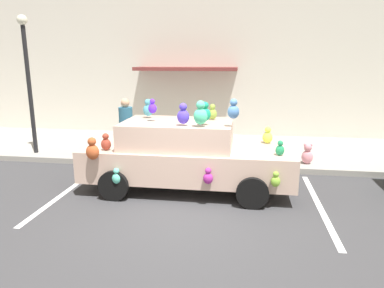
{
  "coord_description": "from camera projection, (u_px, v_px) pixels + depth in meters",
  "views": [
    {
      "loc": [
        1.05,
        -5.88,
        2.86
      ],
      "look_at": [
        -0.15,
        2.18,
        0.9
      ],
      "focal_mm": 32.83,
      "sensor_mm": 36.0,
      "label": 1
    }
  ],
  "objects": [
    {
      "name": "plush_covered_car",
      "position": [
        185.0,
        154.0,
        7.82
      ],
      "size": [
        4.58,
        2.07,
        2.11
      ],
      "color": "#CBAB98",
      "rests_on": "ground"
    },
    {
      "name": "street_lamp_post",
      "position": [
        28.0,
        71.0,
        9.97
      ],
      "size": [
        0.28,
        0.28,
        3.92
      ],
      "color": "black",
      "rests_on": "sidewalk"
    },
    {
      "name": "parking_stripe_rear",
      "position": [
        67.0,
        191.0,
        7.83
      ],
      "size": [
        0.12,
        3.6,
        0.01
      ],
      "primitive_type": "cube",
      "color": "silver",
      "rests_on": "ground"
    },
    {
      "name": "teddy_bear_on_sidewalk",
      "position": [
        307.0,
        154.0,
        9.33
      ],
      "size": [
        0.3,
        0.25,
        0.56
      ],
      "color": "pink",
      "rests_on": "sidewalk"
    },
    {
      "name": "parking_stripe_front",
      "position": [
        319.0,
        206.0,
        7.06
      ],
      "size": [
        0.12,
        3.6,
        0.01
      ],
      "primitive_type": "cube",
      "color": "silver",
      "rests_on": "ground"
    },
    {
      "name": "storefront_building",
      "position": [
        216.0,
        50.0,
        12.59
      ],
      "size": [
        24.0,
        1.25,
        6.4
      ],
      "color": "beige",
      "rests_on": "ground"
    },
    {
      "name": "ground_plane",
      "position": [
        183.0,
        219.0,
        6.47
      ],
      "size": [
        60.0,
        60.0,
        0.0
      ],
      "primitive_type": "plane",
      "color": "#38383A"
    },
    {
      "name": "sidewalk",
      "position": [
        210.0,
        149.0,
        11.26
      ],
      "size": [
        24.0,
        4.0,
        0.15
      ],
      "primitive_type": "cube",
      "color": "gray",
      "rests_on": "ground"
    },
    {
      "name": "pedestrian_near_shopfront",
      "position": [
        126.0,
        130.0,
        10.08
      ],
      "size": [
        0.39,
        0.39,
        1.65
      ],
      "color": "#2E6887",
      "rests_on": "sidewalk"
    }
  ]
}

